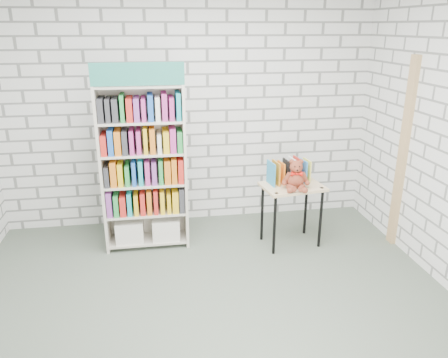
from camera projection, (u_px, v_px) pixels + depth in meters
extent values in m
plane|color=#4E5A4C|center=(212.00, 310.00, 3.86)|extent=(4.50, 4.50, 0.00)
cube|color=silver|center=(189.00, 111.00, 5.25)|extent=(4.50, 0.02, 2.80)
cube|color=silver|center=(285.00, 319.00, 1.53)|extent=(4.50, 0.02, 2.80)
cube|color=beige|center=(102.00, 171.00, 4.66)|extent=(0.03, 0.35, 1.82)
cube|color=beige|center=(185.00, 167.00, 4.79)|extent=(0.03, 0.35, 1.82)
cube|color=beige|center=(144.00, 164.00, 4.88)|extent=(0.91, 0.02, 1.82)
cube|color=#28816F|center=(138.00, 74.00, 4.23)|extent=(0.91, 0.02, 0.22)
cube|color=beige|center=(149.00, 239.00, 5.01)|extent=(0.85, 0.33, 0.03)
cube|color=beige|center=(147.00, 211.00, 4.89)|extent=(0.85, 0.33, 0.03)
cube|color=beige|center=(145.00, 183.00, 4.78)|extent=(0.85, 0.33, 0.03)
cube|color=beige|center=(143.00, 153.00, 4.67)|extent=(0.85, 0.33, 0.03)
cube|color=beige|center=(141.00, 121.00, 4.55)|extent=(0.85, 0.33, 0.03)
cube|color=beige|center=(139.00, 86.00, 4.43)|extent=(0.85, 0.33, 0.03)
cube|color=silver|center=(130.00, 230.00, 4.93)|extent=(0.30, 0.29, 0.24)
cube|color=silver|center=(166.00, 227.00, 4.99)|extent=(0.30, 0.29, 0.24)
cube|color=#BF338C|center=(146.00, 201.00, 4.84)|extent=(0.85, 0.29, 0.24)
cube|color=#19A5B2|center=(144.00, 171.00, 4.73)|extent=(0.85, 0.29, 0.24)
cube|color=white|center=(142.00, 141.00, 4.61)|extent=(0.85, 0.29, 0.24)
cube|color=purple|center=(140.00, 108.00, 4.50)|extent=(0.85, 0.29, 0.24)
cube|color=#DEB885|center=(292.00, 187.00, 4.82)|extent=(0.72, 0.54, 0.03)
cylinder|color=black|center=(275.00, 225.00, 4.70)|extent=(0.03, 0.03, 0.68)
cylinder|color=black|center=(262.00, 213.00, 5.02)|extent=(0.03, 0.03, 0.68)
cylinder|color=black|center=(321.00, 219.00, 4.86)|extent=(0.03, 0.03, 0.68)
cylinder|color=black|center=(306.00, 207.00, 5.18)|extent=(0.03, 0.03, 0.68)
cylinder|color=black|center=(276.00, 193.00, 4.59)|extent=(0.04, 0.04, 0.01)
cylinder|color=black|center=(322.00, 188.00, 4.74)|extent=(0.04, 0.04, 0.01)
cube|color=teal|center=(271.00, 173.00, 4.80)|extent=(0.04, 0.20, 0.27)
cube|color=orange|center=(276.00, 172.00, 4.82)|extent=(0.04, 0.20, 0.27)
cube|color=orange|center=(281.00, 171.00, 4.84)|extent=(0.04, 0.20, 0.27)
cube|color=black|center=(286.00, 171.00, 4.86)|extent=(0.04, 0.20, 0.27)
cube|color=white|center=(292.00, 170.00, 4.88)|extent=(0.04, 0.20, 0.27)
cube|color=red|center=(297.00, 170.00, 4.89)|extent=(0.04, 0.20, 0.27)
cube|color=#3381C1|center=(302.00, 169.00, 4.91)|extent=(0.04, 0.20, 0.27)
cube|color=#EDDD4F|center=(307.00, 169.00, 4.93)|extent=(0.04, 0.20, 0.27)
ellipsoid|color=maroon|center=(295.00, 179.00, 4.71)|extent=(0.19, 0.16, 0.19)
sphere|color=maroon|center=(296.00, 167.00, 4.66)|extent=(0.14, 0.14, 0.14)
sphere|color=maroon|center=(292.00, 161.00, 4.65)|extent=(0.05, 0.05, 0.05)
sphere|color=maroon|center=(301.00, 161.00, 4.65)|extent=(0.05, 0.05, 0.05)
sphere|color=maroon|center=(297.00, 170.00, 4.61)|extent=(0.06, 0.06, 0.06)
sphere|color=black|center=(295.00, 167.00, 4.60)|extent=(0.02, 0.02, 0.02)
sphere|color=black|center=(299.00, 167.00, 4.60)|extent=(0.02, 0.02, 0.02)
sphere|color=black|center=(297.00, 170.00, 4.59)|extent=(0.02, 0.02, 0.02)
cylinder|color=maroon|center=(287.00, 178.00, 4.68)|extent=(0.10, 0.09, 0.14)
cylinder|color=maroon|center=(305.00, 178.00, 4.68)|extent=(0.10, 0.08, 0.14)
sphere|color=maroon|center=(284.00, 183.00, 4.69)|extent=(0.06, 0.06, 0.06)
sphere|color=maroon|center=(307.00, 183.00, 4.69)|extent=(0.06, 0.06, 0.06)
cylinder|color=maroon|center=(291.00, 188.00, 4.64)|extent=(0.08, 0.15, 0.08)
cylinder|color=maroon|center=(302.00, 188.00, 4.64)|extent=(0.12, 0.16, 0.08)
sphere|color=maroon|center=(290.00, 190.00, 4.58)|extent=(0.07, 0.07, 0.07)
sphere|color=maroon|center=(305.00, 190.00, 4.58)|extent=(0.07, 0.07, 0.07)
cone|color=red|center=(294.00, 174.00, 4.63)|extent=(0.06, 0.06, 0.05)
cone|color=red|center=(300.00, 174.00, 4.63)|extent=(0.06, 0.06, 0.05)
sphere|color=red|center=(297.00, 174.00, 4.63)|extent=(0.03, 0.03, 0.03)
cube|color=tan|center=(403.00, 155.00, 4.73)|extent=(0.05, 0.12, 2.10)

